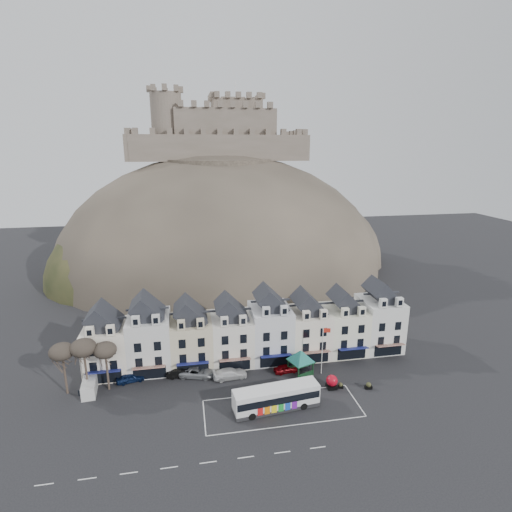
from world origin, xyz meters
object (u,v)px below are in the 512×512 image
at_px(car_white, 230,373).
at_px(bus_shelter, 301,356).
at_px(bus, 276,397).
at_px(flagpole, 323,347).
at_px(car_charcoal, 299,366).
at_px(car_silver, 197,372).
at_px(car_maroon, 286,369).
at_px(red_buoy, 332,382).
at_px(car_black, 182,372).
at_px(white_van, 90,387).
at_px(car_navy, 130,377).

bearing_deg(car_white, bus_shelter, -100.97).
relative_size(bus_shelter, car_white, 1.20).
bearing_deg(bus, bus_shelter, 46.61).
height_order(flagpole, car_charcoal, flagpole).
bearing_deg(bus_shelter, car_white, 153.96).
bearing_deg(flagpole, car_charcoal, 149.21).
height_order(car_silver, car_maroon, car_silver).
distance_m(red_buoy, flagpole, 5.59).
distance_m(car_silver, car_charcoal, 16.90).
xyz_separation_m(bus, car_charcoal, (6.15, 9.54, -1.29)).
bearing_deg(car_white, flagpole, -100.43).
relative_size(bus, red_buoy, 5.76).
bearing_deg(bus_shelter, car_charcoal, 59.39).
bearing_deg(red_buoy, car_silver, 161.06).
bearing_deg(bus_shelter, car_black, 150.98).
relative_size(bus_shelter, car_silver, 1.17).
height_order(bus, white_van, bus).
xyz_separation_m(bus_shelter, flagpole, (3.60, -0.21, 1.34)).
bearing_deg(car_black, white_van, 101.47).
bearing_deg(car_silver, car_navy, 102.19).
xyz_separation_m(bus_shelter, car_navy, (-26.96, 2.87, -2.71)).
bearing_deg(car_white, car_charcoal, -92.26).
relative_size(car_black, car_white, 0.87).
height_order(bus_shelter, car_navy, bus_shelter).
bearing_deg(white_van, red_buoy, -13.54).
bearing_deg(white_van, car_maroon, -4.76).
bearing_deg(flagpole, car_black, 172.23).
relative_size(bus_shelter, car_maroon, 1.68).
bearing_deg(bus, car_charcoal, 50.63).
height_order(car_silver, car_charcoal, car_silver).
bearing_deg(car_navy, car_black, -102.50).
xyz_separation_m(bus_shelter, car_maroon, (-2.16, 1.13, -2.77)).
relative_size(bus, flagpole, 1.49).
distance_m(white_van, car_black, 13.79).
height_order(bus, car_charcoal, bus).
relative_size(white_van, car_white, 0.85).
relative_size(car_white, car_maroon, 1.40).
bearing_deg(car_charcoal, red_buoy, -134.87).
height_order(bus, car_maroon, bus).
bearing_deg(car_navy, bus, -129.29).
height_order(bus, car_silver, bus).
bearing_deg(car_navy, flagpole, -108.26).
bearing_deg(flagpole, red_buoy, -88.59).
height_order(bus, flagpole, flagpole).
height_order(flagpole, car_navy, flagpole).
bearing_deg(car_black, flagpole, -94.59).
height_order(bus_shelter, car_black, bus_shelter).
xyz_separation_m(flagpole, car_navy, (-30.57, 3.08, -4.04)).
bearing_deg(car_navy, bus_shelter, -108.58).
xyz_separation_m(car_navy, car_silver, (10.40, -0.35, 0.06)).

